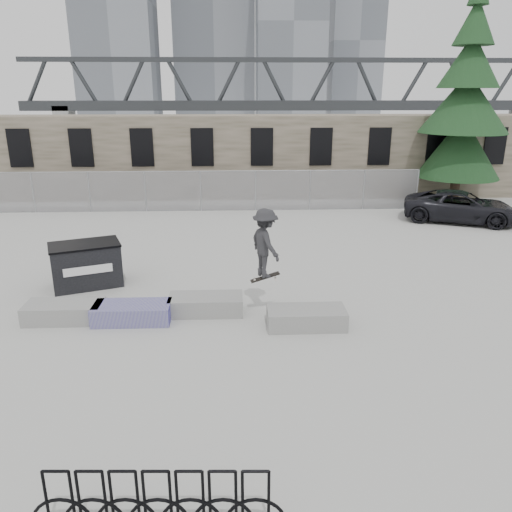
{
  "coord_description": "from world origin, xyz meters",
  "views": [
    {
      "loc": [
        1.71,
        -12.28,
        5.76
      ],
      "look_at": [
        2.29,
        1.16,
        1.3
      ],
      "focal_mm": 35.0,
      "sensor_mm": 36.0,
      "label": 1
    }
  ],
  "objects": [
    {
      "name": "bike_rack",
      "position": [
        0.59,
        -6.78,
        0.44
      ],
      "size": [
        3.59,
        0.2,
        0.9
      ],
      "rotation": [
        0.0,
        0.0,
        -0.04
      ],
      "color": "black",
      "rests_on": "ground"
    },
    {
      "name": "spruce_tree",
      "position": [
        13.53,
        13.81,
        4.97
      ],
      "size": [
        4.47,
        4.47,
        11.5
      ],
      "color": "#38281E",
      "rests_on": "ground"
    },
    {
      "name": "planter_far_left",
      "position": [
        -2.81,
        -0.1,
        0.26
      ],
      "size": [
        2.0,
        0.9,
        0.48
      ],
      "color": "gray",
      "rests_on": "ground"
    },
    {
      "name": "planter_center_left",
      "position": [
        -1.02,
        -0.23,
        0.26
      ],
      "size": [
        2.0,
        0.9,
        0.48
      ],
      "color": "#362F8E",
      "rests_on": "ground"
    },
    {
      "name": "planter_offset",
      "position": [
        3.5,
        -0.73,
        0.26
      ],
      "size": [
        2.0,
        0.9,
        0.48
      ],
      "color": "gray",
      "rests_on": "ground"
    },
    {
      "name": "ground",
      "position": [
        0.0,
        0.0,
        0.0
      ],
      "size": [
        120.0,
        120.0,
        0.0
      ],
      "primitive_type": "plane",
      "color": "#A3A39F",
      "rests_on": "ground"
    },
    {
      "name": "suv",
      "position": [
        12.13,
        9.78,
        0.7
      ],
      "size": [
        5.57,
        4.12,
        1.41
      ],
      "primitive_type": "imported",
      "rotation": [
        0.0,
        0.0,
        1.17
      ],
      "color": "black",
      "rests_on": "ground"
    },
    {
      "name": "truss_bridge",
      "position": [
        10.0,
        55.0,
        4.13
      ],
      "size": [
        70.0,
        3.0,
        9.8
      ],
      "color": "#2D3033",
      "rests_on": "ground"
    },
    {
      "name": "skyline_towers",
      "position": [
        -1.01,
        93.81,
        20.79
      ],
      "size": [
        58.0,
        28.0,
        48.0
      ],
      "color": "slate",
      "rests_on": "ground"
    },
    {
      "name": "skateboarder",
      "position": [
        2.49,
        0.16,
        1.98
      ],
      "size": [
        1.13,
        1.37,
        1.99
      ],
      "rotation": [
        0.0,
        0.0,
        2.02
      ],
      "color": "#29292B",
      "rests_on": "ground"
    },
    {
      "name": "chainlink_fence",
      "position": [
        -0.0,
        12.5,
        1.04
      ],
      "size": [
        22.06,
        0.06,
        2.02
      ],
      "color": "gray",
      "rests_on": "ground"
    },
    {
      "name": "dumpster",
      "position": [
        -2.9,
        2.42,
        0.68
      ],
      "size": [
        2.37,
        1.9,
        1.36
      ],
      "rotation": [
        0.0,
        0.0,
        0.36
      ],
      "color": "black",
      "rests_on": "ground"
    },
    {
      "name": "stone_wall",
      "position": [
        0.0,
        16.24,
        2.26
      ],
      "size": [
        36.0,
        2.58,
        4.5
      ],
      "color": "#635949",
      "rests_on": "ground"
    },
    {
      "name": "planter_center_right",
      "position": [
        0.88,
        0.23,
        0.26
      ],
      "size": [
        2.0,
        0.9,
        0.48
      ],
      "color": "gray",
      "rests_on": "ground"
    }
  ]
}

